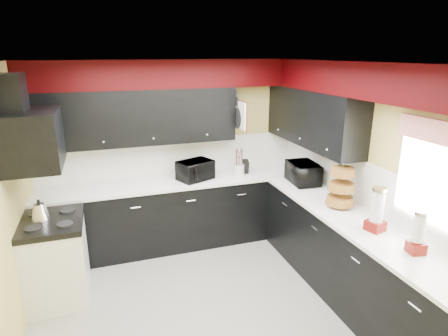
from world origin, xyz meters
name	(u,v)px	position (x,y,z in m)	size (l,w,h in m)	color
ground	(211,309)	(0.00, 0.00, 0.00)	(3.60, 3.60, 0.00)	gray
wall_back	(173,153)	(0.00, 1.80, 1.25)	(3.60, 0.06, 2.50)	#E0C666
wall_right	(366,179)	(1.80, 0.00, 1.25)	(0.06, 3.60, 2.50)	#E0C666
ceiling	(207,62)	(0.00, 0.00, 2.50)	(3.60, 3.60, 0.06)	white
cab_back	(179,214)	(0.00, 1.50, 0.45)	(3.60, 0.60, 0.90)	black
cab_right	(353,261)	(1.50, -0.30, 0.45)	(0.60, 3.00, 0.90)	black
counter_back	(178,182)	(0.00, 1.50, 0.92)	(3.62, 0.64, 0.04)	white
counter_right	(358,221)	(1.50, -0.30, 0.92)	(0.64, 3.02, 0.04)	white
splash_back	(173,157)	(0.00, 1.79, 1.19)	(3.60, 0.02, 0.50)	white
splash_right	(365,184)	(1.79, 0.00, 1.19)	(0.02, 3.60, 0.50)	white
upper_back	(134,117)	(-0.50, 1.62, 1.80)	(2.60, 0.35, 0.70)	black
upper_right	(312,117)	(1.62, 0.90, 1.80)	(0.35, 1.80, 0.70)	black
soffit_back	(172,74)	(0.00, 1.62, 2.33)	(3.60, 0.36, 0.35)	black
soffit_right	(375,80)	(1.62, -0.18, 2.33)	(0.36, 3.24, 0.35)	black
stove	(57,261)	(-1.50, 0.75, 0.43)	(0.60, 0.75, 0.86)	white
cooktop	(51,222)	(-1.50, 0.75, 0.89)	(0.62, 0.77, 0.06)	black
hood	(33,139)	(-1.55, 0.75, 1.78)	(0.50, 0.78, 0.55)	black
hood_duct	(11,96)	(-1.68, 0.75, 2.20)	(0.24, 0.40, 0.40)	black
window	(438,178)	(1.79, -0.90, 1.55)	(0.03, 0.86, 0.96)	white
valance	(441,133)	(1.73, -0.90, 1.95)	(0.04, 0.88, 0.20)	red
pan_top	(235,98)	(0.82, 1.55, 2.00)	(0.03, 0.22, 0.40)	black
pan_mid	(238,118)	(0.82, 1.42, 1.75)	(0.03, 0.28, 0.46)	black
pan_low	(231,117)	(0.82, 1.68, 1.72)	(0.03, 0.24, 0.42)	black
cut_board	(242,116)	(0.83, 1.30, 1.80)	(0.03, 0.26, 0.35)	white
baskets	(341,186)	(1.52, 0.05, 1.18)	(0.27, 0.27, 0.50)	brown
deco_plate	(400,90)	(1.77, -0.35, 2.25)	(0.03, 0.24, 0.24)	white
toaster_oven	(196,170)	(0.24, 1.47, 1.07)	(0.44, 0.37, 0.26)	black
microwave	(303,173)	(1.54, 0.88, 1.08)	(0.49, 0.33, 0.27)	black
utensil_crock	(239,170)	(0.86, 1.44, 1.02)	(0.14, 0.14, 0.15)	silver
knife_block	(245,167)	(0.97, 1.51, 1.03)	(0.09, 0.12, 0.19)	black
kettle	(40,211)	(-1.60, 0.81, 1.00)	(0.18, 0.18, 0.17)	silver
dispenser_a	(377,210)	(1.49, -0.56, 1.15)	(0.15, 0.15, 0.42)	#57000D
dispenser_b	(418,234)	(1.53, -1.02, 1.11)	(0.13, 0.13, 0.35)	#670008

